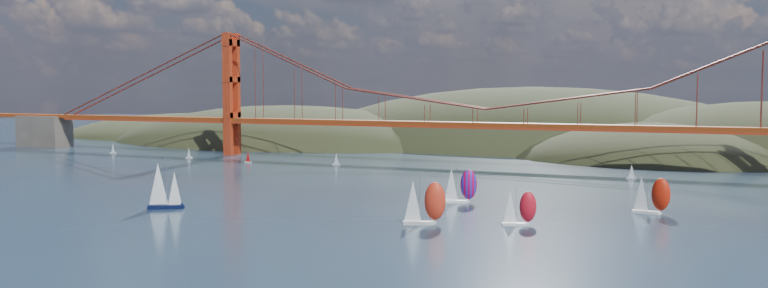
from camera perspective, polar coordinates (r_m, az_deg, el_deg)
ground at (r=133.91m, az=-14.77°, el=-8.71°), size 1200.00×1200.00×0.00m
headlands at (r=383.63m, az=18.50°, el=-2.34°), size 725.00×225.00×96.00m
bridge at (r=293.57m, az=7.59°, el=4.65°), size 552.00×12.00×55.00m
sloop_navy at (r=193.46m, az=-16.48°, el=-3.11°), size 8.69×7.52×12.73m
racer_0 at (r=163.97m, az=3.02°, el=-4.42°), size 9.60×6.15×10.73m
racer_1 at (r=165.38m, az=10.22°, el=-4.78°), size 7.60×5.21×8.50m
racer_3 at (r=188.72m, az=19.64°, el=-3.65°), size 8.69×3.63×9.91m
racer_rwb at (r=195.90m, az=5.78°, el=-3.13°), size 8.95×5.79×10.01m
distant_boat_0 at (r=369.11m, az=-19.95°, el=-0.30°), size 3.00×2.00×4.70m
distant_boat_1 at (r=332.97m, az=-14.65°, el=-0.65°), size 3.00×2.00×4.70m
distant_boat_2 at (r=307.36m, az=-10.32°, el=-0.97°), size 3.00×2.00×4.70m
distant_boat_3 at (r=294.44m, az=-3.66°, el=-1.13°), size 3.00×2.00×4.70m
distant_boat_8 at (r=261.86m, az=18.34°, el=-2.00°), size 3.00×2.00×4.70m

